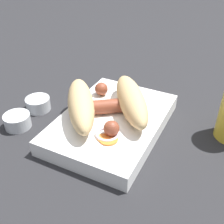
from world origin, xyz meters
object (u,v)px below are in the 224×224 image
object	(u,v)px
food_tray	(112,123)
condiment_cup_far	(18,122)
sausage	(106,107)
condiment_cup_near	(38,104)
bread_roll	(106,102)

from	to	relation	value
food_tray	condiment_cup_far	xyz separation A→B (m)	(-0.08, 0.17, -0.00)
sausage	condiment_cup_near	xyz separation A→B (m)	(-0.01, 0.16, -0.03)
sausage	condiment_cup_far	xyz separation A→B (m)	(-0.08, 0.15, -0.03)
bread_roll	condiment_cup_near	xyz separation A→B (m)	(-0.01, 0.16, -0.05)
food_tray	condiment_cup_near	distance (m)	0.17
condiment_cup_near	condiment_cup_far	world-z (taller)	same
food_tray	condiment_cup_near	bearing A→B (deg)	92.74
condiment_cup_near	condiment_cup_far	xyz separation A→B (m)	(-0.07, -0.00, 0.00)
bread_roll	condiment_cup_far	size ratio (longest dim) A/B	4.37
bread_roll	condiment_cup_far	bearing A→B (deg)	116.63
bread_roll	condiment_cup_far	distance (m)	0.18
food_tray	sausage	distance (m)	0.03
condiment_cup_near	food_tray	bearing A→B (deg)	-87.26
bread_roll	condiment_cup_near	bearing A→B (deg)	94.00
bread_roll	sausage	distance (m)	0.01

